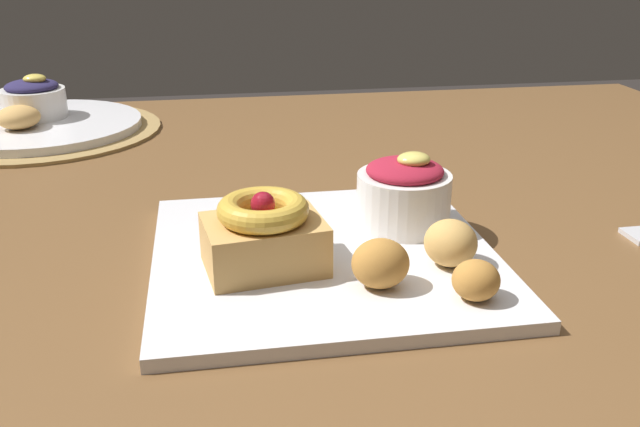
{
  "coord_description": "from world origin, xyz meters",
  "views": [
    {
      "loc": [
        -0.03,
        -0.69,
        1.01
      ],
      "look_at": [
        0.07,
        -0.11,
        0.77
      ],
      "focal_mm": 39.22,
      "sensor_mm": 36.0,
      "label": 1
    }
  ],
  "objects_px": {
    "front_plate": "(324,256)",
    "fritter_front": "(380,263)",
    "cake_slice": "(264,235)",
    "back_plate": "(40,125)",
    "fritter_middle": "(451,243)",
    "back_ramekin": "(33,99)",
    "fritter_back": "(476,280)",
    "back_pastry": "(18,117)",
    "berry_ramekin": "(404,194)"
  },
  "relations": [
    {
      "from": "fritter_middle",
      "to": "back_pastry",
      "type": "xyz_separation_m",
      "value": [
        -0.47,
        0.52,
        0.0
      ]
    },
    {
      "from": "fritter_back",
      "to": "fritter_middle",
      "type": "bearing_deg",
      "value": 89.2
    },
    {
      "from": "fritter_middle",
      "to": "back_ramekin",
      "type": "relative_size",
      "value": 0.5
    },
    {
      "from": "fritter_back",
      "to": "back_plate",
      "type": "height_order",
      "value": "fritter_back"
    },
    {
      "from": "back_ramekin",
      "to": "back_plate",
      "type": "bearing_deg",
      "value": -69.44
    },
    {
      "from": "fritter_front",
      "to": "fritter_back",
      "type": "distance_m",
      "value": 0.08
    },
    {
      "from": "fritter_front",
      "to": "back_pastry",
      "type": "bearing_deg",
      "value": 125.95
    },
    {
      "from": "front_plate",
      "to": "fritter_front",
      "type": "height_order",
      "value": "fritter_front"
    },
    {
      "from": "cake_slice",
      "to": "berry_ramekin",
      "type": "xyz_separation_m",
      "value": [
        0.14,
        0.07,
        0.0
      ]
    },
    {
      "from": "cake_slice",
      "to": "fritter_front",
      "type": "distance_m",
      "value": 0.1
    },
    {
      "from": "fritter_back",
      "to": "back_pastry",
      "type": "height_order",
      "value": "back_pastry"
    },
    {
      "from": "fritter_middle",
      "to": "back_ramekin",
      "type": "xyz_separation_m",
      "value": [
        -0.46,
        0.58,
        0.01
      ]
    },
    {
      "from": "fritter_front",
      "to": "fritter_middle",
      "type": "bearing_deg",
      "value": 22.96
    },
    {
      "from": "front_plate",
      "to": "back_pastry",
      "type": "bearing_deg",
      "value": 127.63
    },
    {
      "from": "cake_slice",
      "to": "back_plate",
      "type": "relative_size",
      "value": 0.37
    },
    {
      "from": "fritter_back",
      "to": "back_pastry",
      "type": "xyz_separation_m",
      "value": [
        -0.47,
        0.58,
        0.01
      ]
    },
    {
      "from": "berry_ramekin",
      "to": "back_plate",
      "type": "distance_m",
      "value": 0.64
    },
    {
      "from": "fritter_middle",
      "to": "back_pastry",
      "type": "distance_m",
      "value": 0.7
    },
    {
      "from": "cake_slice",
      "to": "berry_ramekin",
      "type": "distance_m",
      "value": 0.16
    },
    {
      "from": "fritter_middle",
      "to": "back_pastry",
      "type": "height_order",
      "value": "fritter_middle"
    },
    {
      "from": "fritter_middle",
      "to": "back_plate",
      "type": "distance_m",
      "value": 0.71
    },
    {
      "from": "berry_ramekin",
      "to": "fritter_middle",
      "type": "xyz_separation_m",
      "value": [
        0.02,
        -0.09,
        -0.01
      ]
    },
    {
      "from": "berry_ramekin",
      "to": "back_pastry",
      "type": "relative_size",
      "value": 1.5
    },
    {
      "from": "fritter_middle",
      "to": "fritter_front",
      "type": "bearing_deg",
      "value": -157.04
    },
    {
      "from": "back_ramekin",
      "to": "cake_slice",
      "type": "bearing_deg",
      "value": -62.09
    },
    {
      "from": "cake_slice",
      "to": "fritter_middle",
      "type": "distance_m",
      "value": 0.16
    },
    {
      "from": "front_plate",
      "to": "fritter_middle",
      "type": "height_order",
      "value": "fritter_middle"
    },
    {
      "from": "back_ramekin",
      "to": "fritter_middle",
      "type": "bearing_deg",
      "value": -51.88
    },
    {
      "from": "cake_slice",
      "to": "fritter_middle",
      "type": "relative_size",
      "value": 2.27
    },
    {
      "from": "cake_slice",
      "to": "back_plate",
      "type": "distance_m",
      "value": 0.61
    },
    {
      "from": "back_plate",
      "to": "back_pastry",
      "type": "xyz_separation_m",
      "value": [
        -0.02,
        -0.04,
        0.02
      ]
    },
    {
      "from": "cake_slice",
      "to": "back_ramekin",
      "type": "bearing_deg",
      "value": 117.91
    },
    {
      "from": "back_ramekin",
      "to": "berry_ramekin",
      "type": "bearing_deg",
      "value": -48.15
    },
    {
      "from": "cake_slice",
      "to": "fritter_front",
      "type": "xyz_separation_m",
      "value": [
        0.09,
        -0.05,
        -0.01
      ]
    },
    {
      "from": "front_plate",
      "to": "fritter_front",
      "type": "relative_size",
      "value": 6.46
    },
    {
      "from": "cake_slice",
      "to": "fritter_middle",
      "type": "bearing_deg",
      "value": -7.08
    },
    {
      "from": "back_plate",
      "to": "berry_ramekin",
      "type": "bearing_deg",
      "value": -47.24
    },
    {
      "from": "back_plate",
      "to": "back_pastry",
      "type": "distance_m",
      "value": 0.05
    },
    {
      "from": "back_plate",
      "to": "fritter_back",
      "type": "bearing_deg",
      "value": -54.19
    },
    {
      "from": "cake_slice",
      "to": "back_pastry",
      "type": "xyz_separation_m",
      "value": [
        -0.31,
        0.5,
        -0.01
      ]
    },
    {
      "from": "back_plate",
      "to": "back_ramekin",
      "type": "bearing_deg",
      "value": 110.56
    },
    {
      "from": "fritter_front",
      "to": "back_plate",
      "type": "height_order",
      "value": "fritter_front"
    },
    {
      "from": "cake_slice",
      "to": "back_plate",
      "type": "height_order",
      "value": "cake_slice"
    },
    {
      "from": "berry_ramekin",
      "to": "back_pastry",
      "type": "xyz_separation_m",
      "value": [
        -0.45,
        0.43,
        -0.01
      ]
    },
    {
      "from": "back_pastry",
      "to": "back_ramekin",
      "type": "bearing_deg",
      "value": 81.42
    },
    {
      "from": "fritter_front",
      "to": "back_ramekin",
      "type": "distance_m",
      "value": 0.72
    },
    {
      "from": "front_plate",
      "to": "back_ramekin",
      "type": "bearing_deg",
      "value": 123.45
    },
    {
      "from": "fritter_front",
      "to": "fritter_back",
      "type": "relative_size",
      "value": 1.25
    },
    {
      "from": "fritter_front",
      "to": "front_plate",
      "type": "bearing_deg",
      "value": 113.77
    },
    {
      "from": "cake_slice",
      "to": "fritter_middle",
      "type": "height_order",
      "value": "cake_slice"
    }
  ]
}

